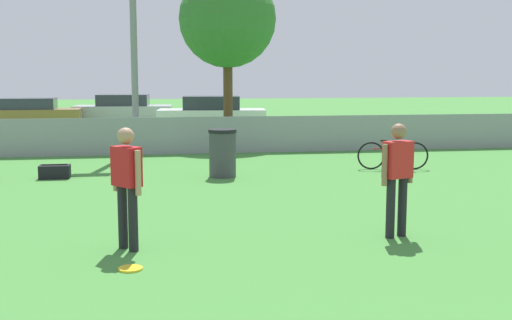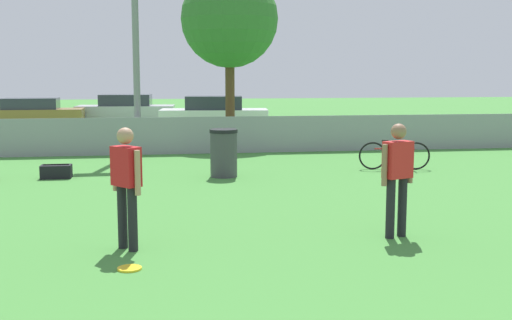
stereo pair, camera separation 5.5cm
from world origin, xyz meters
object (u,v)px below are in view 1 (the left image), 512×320
Objects in this scene: gear_bag_sideline at (55,172)px; parked_car_silver at (123,110)px; tree_near_pole at (228,20)px; parked_car_tan at (29,113)px; frisbee_disc at (130,269)px; parked_car_white at (212,115)px; player_thrower_red at (127,179)px; player_defender_red at (398,171)px; bicycle_sideline at (393,155)px; trash_bin at (223,153)px.

parked_car_silver is at bearing 86.91° from gear_bag_sideline.
parked_car_tan is at bearing 138.16° from tree_near_pole.
tree_near_pole is 19.60× the size of frisbee_disc.
gear_bag_sideline is at bearing -105.56° from parked_car_white.
parked_car_silver reaches higher than gear_bag_sideline.
player_thrower_red is at bearing 93.40° from frisbee_disc.
gear_bag_sideline is (-1.88, 6.34, -0.82)m from player_thrower_red.
player_defender_red is 0.37× the size of parked_car_white.
frisbee_disc is 9.61m from bicycle_sideline.
parked_car_tan is (-6.93, 14.47, 0.10)m from trash_bin.
frisbee_disc is at bearing 173.02° from player_defender_red.
parked_car_tan is at bearing 115.59° from trash_bin.
bicycle_sideline is 2.57× the size of gear_bag_sideline.
player_defender_red reaches higher than gear_bag_sideline.
bicycle_sideline is 8.12m from gear_bag_sideline.
player_thrower_red is 5.57× the size of frisbee_disc.
bicycle_sideline is at bearing 49.95° from frisbee_disc.
player_thrower_red is at bearing -73.48° from gear_bag_sideline.
player_thrower_red is at bearing -92.19° from parked_car_white.
frisbee_disc is at bearing -35.28° from player_thrower_red.
parked_car_silver reaches higher than bicycle_sideline.
bicycle_sideline is 4.33m from trash_bin.
parked_car_silver is 5.86m from parked_car_white.
tree_near_pole is 11.20m from parked_car_tan.
parked_car_silver reaches higher than frisbee_disc.
frisbee_disc is 7.18m from trash_bin.
parked_car_silver reaches higher than trash_bin.
trash_bin is 16.45m from parked_car_silver.
trash_bin is 0.24× the size of parked_car_silver.
tree_near_pole is at bearing -61.39° from parked_car_silver.
parked_car_tan is (-11.24, 14.04, 0.29)m from bicycle_sideline.
player_thrower_red is 1.51× the size of trash_bin.
parked_car_tan is (-5.00, 20.46, -0.32)m from player_thrower_red.
player_defender_red is 3.84m from player_thrower_red.
tree_near_pole reaches higher than frisbee_disc.
gear_bag_sideline is at bearing -88.62° from parked_car_silver.
trash_bin is (-1.91, 5.91, -0.42)m from player_defender_red.
bicycle_sideline is 11.79m from parked_car_white.
gear_bag_sideline is at bearing -78.81° from parked_car_tan.
parked_car_silver is at bearing 125.06° from bicycle_sideline.
tree_near_pole is 8.60m from bicycle_sideline.
parked_car_white is (0.81, 11.69, 0.14)m from trash_bin.
parked_car_tan reaches higher than frisbee_disc.
parked_car_tan is (-3.12, 14.12, 0.50)m from gear_bag_sideline.
parked_car_silver is at bearing 22.01° from parked_car_tan.
frisbee_disc is 18.80m from parked_car_white.
tree_near_pole is 8.29m from trash_bin.
frisbee_disc is at bearing -91.60° from parked_car_white.
gear_bag_sideline is 0.15× the size of parked_car_silver.
frisbee_disc is 0.44× the size of gear_bag_sideline.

